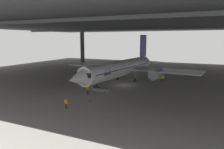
# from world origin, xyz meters

# --- Properties ---
(ground_plane) EXTENTS (110.00, 110.00, 0.00)m
(ground_plane) POSITION_xyz_m (0.00, 0.00, 0.00)
(ground_plane) COLOR gray
(hangar_structure) EXTENTS (121.00, 99.00, 15.71)m
(hangar_structure) POSITION_xyz_m (-0.06, 13.75, 15.08)
(hangar_structure) COLOR #4C4F54
(hangar_structure) RESTS_ON ground_plane
(airplane_main) EXTENTS (36.61, 37.76, 11.76)m
(airplane_main) POSITION_xyz_m (-0.99, 2.92, 3.51)
(airplane_main) COLOR white
(airplane_main) RESTS_ON ground_plane
(boarding_stairs) EXTENTS (4.38, 1.89, 4.72)m
(boarding_stairs) POSITION_xyz_m (-1.44, -7.53, 0.74)
(boarding_stairs) COLOR slate
(boarding_stairs) RESTS_ON ground_plane
(crew_worker_near_nose) EXTENTS (0.55, 0.27, 1.62)m
(crew_worker_near_nose) POSITION_xyz_m (-0.93, -19.68, 0.92)
(crew_worker_near_nose) COLOR #232838
(crew_worker_near_nose) RESTS_ON ground_plane
(crew_worker_by_stairs) EXTENTS (0.36, 0.50, 1.73)m
(crew_worker_by_stairs) POSITION_xyz_m (-2.43, -10.88, 0.99)
(crew_worker_by_stairs) COLOR #232838
(crew_worker_by_stairs) RESTS_ON ground_plane
(traffic_cone_orange) EXTENTS (0.36, 0.36, 0.60)m
(traffic_cone_orange) POSITION_xyz_m (0.40, -14.77, 0.29)
(traffic_cone_orange) COLOR black
(traffic_cone_orange) RESTS_ON ground_plane
(baggage_tug) EXTENTS (1.47, 2.31, 0.90)m
(baggage_tug) POSITION_xyz_m (7.09, 10.29, 0.53)
(baggage_tug) COLOR yellow
(baggage_tug) RESTS_ON ground_plane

